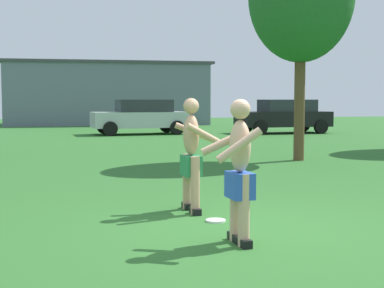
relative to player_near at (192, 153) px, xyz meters
name	(u,v)px	position (x,y,z in m)	size (l,w,h in m)	color
ground_plane	(247,232)	(0.41, -1.34, -0.85)	(80.00, 80.00, 0.00)	#2D6628
player_near	(192,153)	(0.00, 0.00, 0.00)	(0.59, 0.67, 1.63)	black
player_in_blue	(239,169)	(0.14, -1.87, -0.01)	(0.57, 0.59, 1.62)	black
frisbee	(216,221)	(0.17, -0.71, -0.84)	(0.27, 0.27, 0.03)	white
car_black_near_post	(284,116)	(8.11, 17.10, -0.03)	(4.40, 2.22, 1.58)	black
car_silver_mid_lot	(141,116)	(1.41, 17.69, -0.03)	(4.46, 2.37, 1.58)	silver
outbuilding_behind_lot	(107,93)	(0.56, 28.30, 1.10)	(12.72, 5.43, 3.89)	slate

